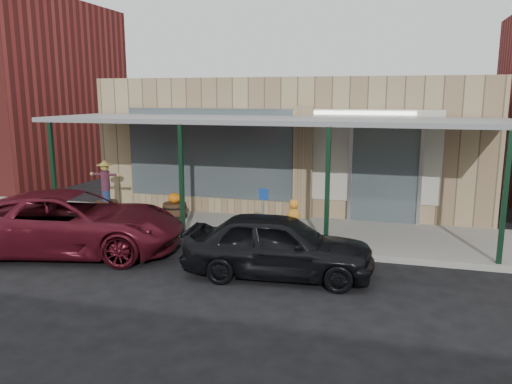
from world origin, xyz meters
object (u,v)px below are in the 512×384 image
(barrel_scarecrow, at_px, (106,197))
(car_maroon, at_px, (71,223))
(handicap_sign, at_px, (264,208))
(parked_sedan, at_px, (278,245))
(barrel_pumpkin, at_px, (175,209))

(barrel_scarecrow, relative_size, car_maroon, 0.31)
(barrel_scarecrow, distance_m, handicap_sign, 5.42)
(parked_sedan, relative_size, car_maroon, 0.76)
(parked_sedan, bearing_deg, barrel_pumpkin, 44.55)
(barrel_scarecrow, xyz_separation_m, barrel_pumpkin, (2.14, 0.16, -0.27))
(car_maroon, bearing_deg, barrel_pumpkin, -33.25)
(barrel_pumpkin, height_order, handicap_sign, handicap_sign)
(barrel_pumpkin, distance_m, car_maroon, 3.41)
(barrel_pumpkin, relative_size, handicap_sign, 0.61)
(handicap_sign, bearing_deg, car_maroon, -135.79)
(barrel_pumpkin, bearing_deg, barrel_scarecrow, -175.76)
(handicap_sign, xyz_separation_m, car_maroon, (-4.27, -1.63, -0.27))
(parked_sedan, distance_m, car_maroon, 5.08)
(barrel_scarecrow, relative_size, barrel_pumpkin, 2.06)
(car_maroon, bearing_deg, parked_sedan, -105.41)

